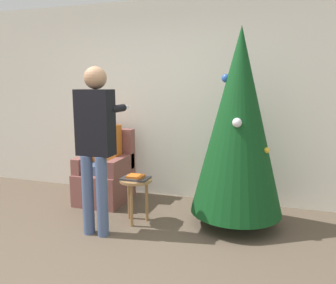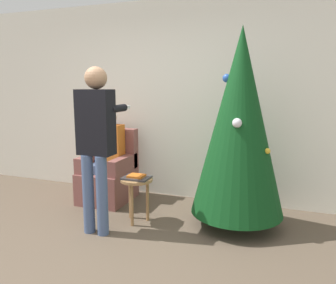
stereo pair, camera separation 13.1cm
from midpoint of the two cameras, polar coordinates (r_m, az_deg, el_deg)
ground_plane at (r=3.02m, az=-14.45°, el=-21.64°), size 14.00×14.00×0.00m
wall_back at (r=4.59m, az=0.80°, el=7.16°), size 8.00×0.06×2.70m
christmas_tree at (r=3.61m, az=13.35°, el=3.32°), size 1.01×1.01×2.18m
armchair at (r=4.59m, az=-9.39°, el=-5.81°), size 0.61×0.71×0.97m
person_seated at (r=4.49m, az=-9.69°, el=-1.70°), size 0.36×0.46×1.24m
person_standing at (r=3.46m, az=-11.38°, el=1.07°), size 0.40×0.57×1.75m
side_stool at (r=3.79m, az=-4.56°, el=-7.77°), size 0.37×0.37×0.51m
laptop at (r=3.76m, az=-4.59°, el=-6.22°), size 0.30×0.23×0.02m
book at (r=3.76m, az=-4.59°, el=-5.90°), size 0.18×0.15×0.02m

